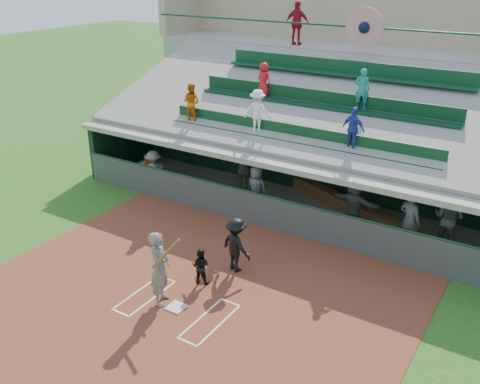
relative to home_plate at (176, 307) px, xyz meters
The scene contains 20 objects.
ground 0.04m from the home_plate, ahead, with size 100.00×100.00×0.00m, color #225116.
dirt_slab 0.50m from the home_plate, 90.00° to the left, with size 11.00×9.00×0.02m, color #602C1B.
home_plate is the anchor object (origin of this frame).
batters_box_chalk 0.01m from the home_plate, ahead, with size 2.65×1.85×0.01m.
dugout_floor 6.75m from the home_plate, 90.00° to the left, with size 16.00×3.50×0.04m, color gray.
concourse_slab 13.69m from the home_plate, 90.00° to the left, with size 20.00×3.00×4.60m, color gray.
grandstand 10.74m from the home_plate, 90.05° to the left, with size 20.40×10.40×7.80m.
batter_at_plate 1.08m from the home_plate, behind, with size 0.99×0.84×1.97m.
catcher 1.35m from the home_plate, 96.72° to the left, with size 0.49×0.38×1.01m, color black.
home_umpire 2.45m from the home_plate, 82.25° to the left, with size 1.02×0.58×1.57m, color black.
dugout_bench 8.15m from the home_plate, 89.46° to the left, with size 14.31×0.43×0.43m, color olive.
white_table 8.47m from the home_plate, 135.05° to the left, with size 0.81×0.61×0.71m, color white.
water_cooler 8.52m from the home_plate, 135.05° to the left, with size 0.36×0.36×0.36m, color #CA490B.
dugout_player_a 7.33m from the home_plate, 134.29° to the left, with size 1.05×0.61×1.63m, color #51534E.
dugout_player_b 7.31m from the home_plate, 107.98° to the left, with size 1.07×0.45×1.83m, color #5B5E59.
dugout_player_c 6.05m from the home_plate, 101.15° to the left, with size 0.79×0.51×1.61m, color #61645E.
dugout_player_d 6.74m from the home_plate, 70.96° to the left, with size 1.62×0.52×1.75m, color #5D5F5A.
dugout_player_e 7.18m from the home_plate, 55.62° to the left, with size 0.70×0.46×1.91m, color #535651.
dugout_player_f 8.40m from the home_plate, 53.73° to the left, with size 0.92×0.72×1.89m, color #5A5D58.
concourse_staff_a 14.30m from the home_plate, 104.29° to the left, with size 1.05×0.44×1.80m, color #AE131C.
Camera 1 is at (7.20, -8.52, 7.98)m, focal length 40.00 mm.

